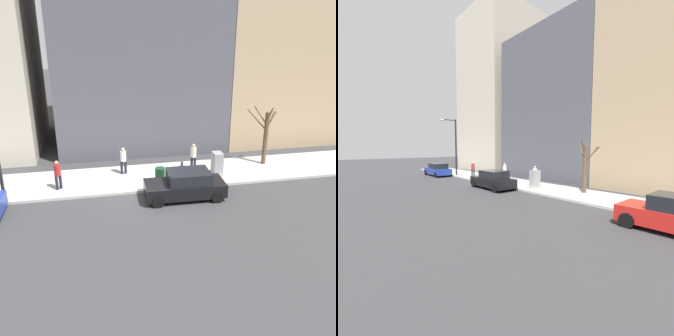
% 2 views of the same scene
% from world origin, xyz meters
% --- Properties ---
extents(ground_plane, '(120.00, 120.00, 0.00)m').
position_xyz_m(ground_plane, '(0.00, 0.00, 0.00)').
color(ground_plane, '#38383A').
extents(sidewalk, '(4.00, 36.00, 0.15)m').
position_xyz_m(sidewalk, '(2.00, 0.00, 0.07)').
color(sidewalk, '#B2AFA8').
rests_on(sidewalk, ground).
extents(parked_car_black, '(2.01, 4.24, 1.52)m').
position_xyz_m(parked_car_black, '(-1.03, -1.91, 0.74)').
color(parked_car_black, black).
rests_on(parked_car_black, ground).
extents(parked_car_blue, '(1.97, 4.22, 1.52)m').
position_xyz_m(parked_car_blue, '(-1.02, 9.22, 0.74)').
color(parked_car_blue, '#1E389E').
rests_on(parked_car_blue, ground).
extents(parking_meter, '(0.14, 0.10, 1.35)m').
position_xyz_m(parking_meter, '(0.45, -2.06, 0.98)').
color(parking_meter, slate).
rests_on(parking_meter, sidewalk).
extents(utility_box, '(0.83, 0.61, 1.43)m').
position_xyz_m(utility_box, '(1.30, -4.44, 0.85)').
color(utility_box, '#A8A399').
rests_on(utility_box, sidewalk).
extents(streetlamp, '(1.97, 0.32, 6.50)m').
position_xyz_m(streetlamp, '(0.28, 7.49, 4.02)').
color(streetlamp, black).
rests_on(streetlamp, sidewalk).
extents(bare_tree, '(1.68, 1.90, 3.80)m').
position_xyz_m(bare_tree, '(2.64, -8.06, 2.03)').
color(bare_tree, brown).
rests_on(bare_tree, sidewalk).
extents(trash_bin, '(0.56, 0.56, 0.90)m').
position_xyz_m(trash_bin, '(0.90, -0.89, 0.60)').
color(trash_bin, '#14381E').
rests_on(trash_bin, sidewalk).
extents(pedestrian_near_meter, '(0.36, 0.36, 1.66)m').
position_xyz_m(pedestrian_near_meter, '(2.53, -3.31, 1.09)').
color(pedestrian_near_meter, '#1E1E2D').
rests_on(pedestrian_near_meter, sidewalk).
extents(pedestrian_midblock, '(0.36, 0.40, 1.66)m').
position_xyz_m(pedestrian_midblock, '(2.68, 1.01, 1.09)').
color(pedestrian_midblock, '#1E1E2D').
rests_on(pedestrian_midblock, sidewalk).
extents(pedestrian_far_corner, '(0.36, 0.36, 1.66)m').
position_xyz_m(pedestrian_far_corner, '(1.16, 4.73, 1.09)').
color(pedestrian_far_corner, '#1E1E2D').
rests_on(pedestrian_far_corner, sidewalk).
extents(office_block_center, '(11.78, 11.78, 15.77)m').
position_xyz_m(office_block_center, '(11.39, -0.87, 7.88)').
color(office_block_center, '#4C4C56').
rests_on(office_block_center, ground).
extents(office_tower_right, '(10.01, 10.01, 23.20)m').
position_xyz_m(office_tower_right, '(10.50, 11.44, 11.60)').
color(office_tower_right, '#BCB29E').
rests_on(office_tower_right, ground).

